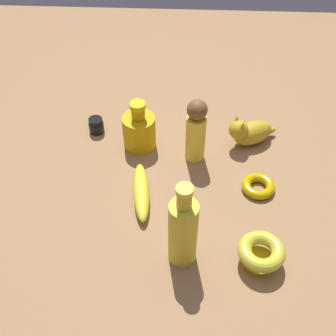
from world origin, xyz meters
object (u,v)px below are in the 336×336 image
object	(u,v)px
person_figure_adult	(196,130)
cat_figurine	(249,132)
bowl	(261,253)
nail_polish_jar	(96,125)
banana	(141,192)
bottle_short	(139,130)
bottle_tall	(183,231)
bangle	(258,186)

from	to	relation	value
person_figure_adult	cat_figurine	size ratio (longest dim) A/B	1.29
bowl	nail_polish_jar	world-z (taller)	bowl
bowl	banana	size ratio (longest dim) A/B	0.54
bowl	nail_polish_jar	bearing A→B (deg)	-134.46
bottle_short	nail_polish_jar	size ratio (longest dim) A/B	3.19
bottle_tall	bottle_short	size ratio (longest dim) A/B	1.57
cat_figurine	bottle_short	bearing A→B (deg)	-85.63
cat_figurine	banana	world-z (taller)	cat_figurine
bottle_short	cat_figurine	bearing A→B (deg)	94.37
bangle	nail_polish_jar	world-z (taller)	nail_polish_jar
bottle_tall	bangle	distance (m)	0.29
person_figure_adult	nail_polish_jar	world-z (taller)	person_figure_adult
person_figure_adult	bangle	size ratio (longest dim) A/B	2.23
bottle_tall	banana	size ratio (longest dim) A/B	1.20
person_figure_adult	bowl	bearing A→B (deg)	23.64
bottle_short	bangle	xyz separation A→B (m)	(0.15, 0.31, -0.04)
bottle_tall	nail_polish_jar	distance (m)	0.49
bangle	person_figure_adult	bearing A→B (deg)	-124.66
bowl	nail_polish_jar	xyz separation A→B (m)	(-0.42, -0.43, -0.01)
bottle_tall	nail_polish_jar	size ratio (longest dim) A/B	5.00
cat_figurine	banana	size ratio (longest dim) A/B	0.77
person_figure_adult	bottle_short	xyz separation A→B (m)	(-0.04, -0.15, -0.04)
bowl	banana	bearing A→B (deg)	-122.59
bottle_short	nail_polish_jar	xyz separation A→B (m)	(-0.05, -0.13, -0.03)
cat_figurine	bowl	size ratio (longest dim) A/B	1.43
cat_figurine	nail_polish_jar	world-z (taller)	cat_figurine
cat_figurine	nail_polish_jar	size ratio (longest dim) A/B	3.21
cat_figurine	nail_polish_jar	distance (m)	0.43
cat_figurine	bangle	xyz separation A→B (m)	(0.17, 0.01, -0.03)
person_figure_adult	cat_figurine	distance (m)	0.17
bottle_short	bangle	distance (m)	0.35
bottle_tall	banana	bearing A→B (deg)	-147.87
person_figure_adult	bowl	size ratio (longest dim) A/B	1.84
person_figure_adult	bangle	xyz separation A→B (m)	(0.11, 0.16, -0.08)
person_figure_adult	banana	size ratio (longest dim) A/B	0.99
cat_figurine	bottle_short	xyz separation A→B (m)	(0.02, -0.30, 0.01)
bottle_tall	banana	xyz separation A→B (m)	(-0.17, -0.11, -0.08)
bottle_short	bangle	bearing A→B (deg)	64.19
bottle_tall	nail_polish_jar	xyz separation A→B (m)	(-0.41, -0.26, -0.07)
bangle	nail_polish_jar	distance (m)	0.49
bottle_short	banana	bearing A→B (deg)	6.55
person_figure_adult	nail_polish_jar	bearing A→B (deg)	-108.01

